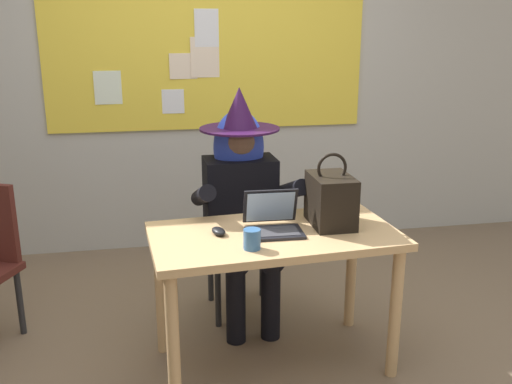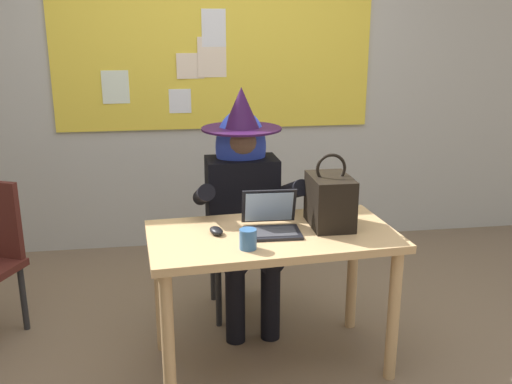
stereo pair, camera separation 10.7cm
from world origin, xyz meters
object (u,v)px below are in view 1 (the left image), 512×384
object	(u,v)px
desk_main	(274,252)
coffee_mug	(252,239)
chair_at_desk	(239,230)
person_costumed	(242,192)
handbag	(331,200)
laptop	(273,222)
computer_mouse	(219,231)

from	to	relation	value
desk_main	coffee_mug	distance (m)	0.29
chair_at_desk	coffee_mug	world-z (taller)	chair_at_desk
desk_main	person_costumed	bearing A→B (deg)	97.04
person_costumed	handbag	xyz separation A→B (m)	(0.38, -0.50, 0.08)
chair_at_desk	person_costumed	distance (m)	0.30
person_costumed	chair_at_desk	bearing A→B (deg)	179.96
desk_main	handbag	xyz separation A→B (m)	(0.31, 0.06, 0.24)
desk_main	laptop	size ratio (longest dim) A/B	4.46
desk_main	coffee_mug	world-z (taller)	coffee_mug
person_costumed	computer_mouse	xyz separation A→B (m)	(-0.21, -0.54, -0.03)
handbag	laptop	bearing A→B (deg)	-173.03
chair_at_desk	handbag	world-z (taller)	handbag
laptop	chair_at_desk	bearing A→B (deg)	97.89
chair_at_desk	handbag	distance (m)	0.82
chair_at_desk	laptop	distance (m)	0.72
desk_main	person_costumed	xyz separation A→B (m)	(-0.07, 0.56, 0.16)
person_costumed	computer_mouse	world-z (taller)	person_costumed
desk_main	handbag	bearing A→B (deg)	11.11
person_costumed	handbag	distance (m)	0.63
desk_main	chair_at_desk	distance (m)	0.70
laptop	handbag	size ratio (longest dim) A/B	0.75
desk_main	computer_mouse	bearing A→B (deg)	175.71
desk_main	computer_mouse	xyz separation A→B (m)	(-0.28, 0.02, 0.12)
computer_mouse	person_costumed	bearing A→B (deg)	54.12
desk_main	person_costumed	size ratio (longest dim) A/B	0.91
chair_at_desk	desk_main	bearing A→B (deg)	4.98
laptop	coffee_mug	xyz separation A→B (m)	(-0.15, -0.22, 0.00)
desk_main	person_costumed	distance (m)	0.59
chair_at_desk	laptop	xyz separation A→B (m)	(0.07, -0.66, 0.27)
handbag	coffee_mug	world-z (taller)	handbag
coffee_mug	handbag	bearing A→B (deg)	29.27
desk_main	coffee_mug	size ratio (longest dim) A/B	13.35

